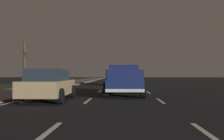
# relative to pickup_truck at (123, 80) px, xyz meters

# --- Properties ---
(ground) EXTENTS (144.00, 144.00, 0.00)m
(ground) POSITION_rel_pickup_truck_xyz_m (12.93, -0.01, -0.91)
(ground) COLOR black
(sidewalk_shoulder) EXTENTS (108.00, 4.00, 0.12)m
(sidewalk_shoulder) POSITION_rel_pickup_truck_xyz_m (12.93, 7.44, -0.85)
(sidewalk_shoulder) COLOR slate
(sidewalk_shoulder) RESTS_ON ground
(grass_verge) EXTENTS (108.00, 6.00, 0.01)m
(grass_verge) POSITION_rel_pickup_truck_xyz_m (12.93, 12.44, -0.91)
(grass_verge) COLOR #1E3819
(grass_verge) RESTS_ON ground
(lane_markings) EXTENTS (108.00, 7.04, 0.01)m
(lane_markings) POSITION_rel_pickup_truck_xyz_m (16.16, 3.08, -0.91)
(lane_markings) COLOR silver
(lane_markings) RESTS_ON ground
(pickup_truck) EXTENTS (5.46, 2.34, 1.87)m
(pickup_truck) POSITION_rel_pickup_truck_xyz_m (0.00, 0.00, 0.00)
(pickup_truck) COLOR #141E4C
(pickup_truck) RESTS_ON ground
(sedan_green) EXTENTS (4.42, 2.06, 1.54)m
(sedan_green) POSITION_rel_pickup_truck_xyz_m (12.76, -0.09, -0.13)
(sedan_green) COLOR #14592D
(sedan_green) RESTS_ON ground
(sedan_tan) EXTENTS (4.43, 2.07, 1.54)m
(sedan_tan) POSITION_rel_pickup_truck_xyz_m (-3.68, 3.67, -0.13)
(sedan_tan) COLOR #9E845B
(sedan_tan) RESTS_ON ground
(bare_tree_far) EXTENTS (1.83, 1.78, 5.92)m
(bare_tree_far) POSITION_rel_pickup_truck_xyz_m (16.31, 12.66, 1.99)
(bare_tree_far) COLOR #423323
(bare_tree_far) RESTS_ON ground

